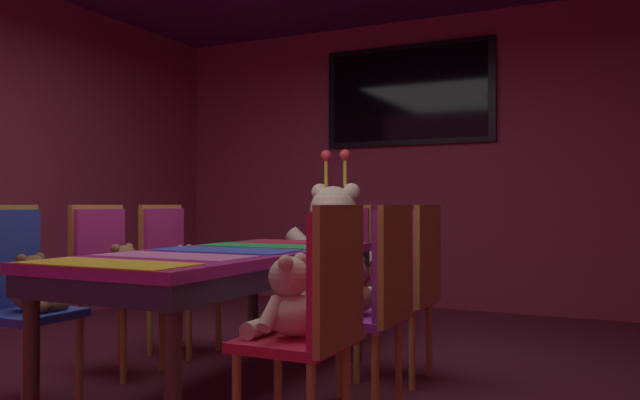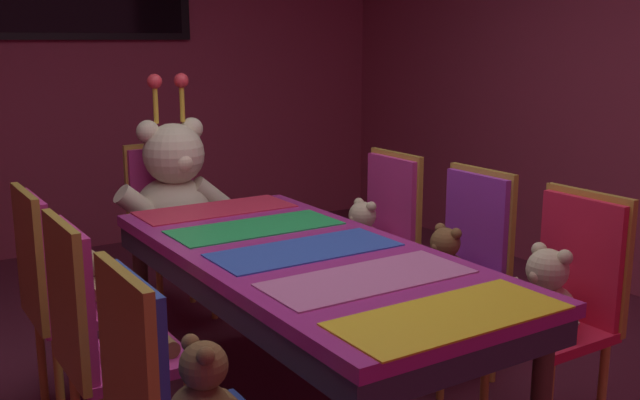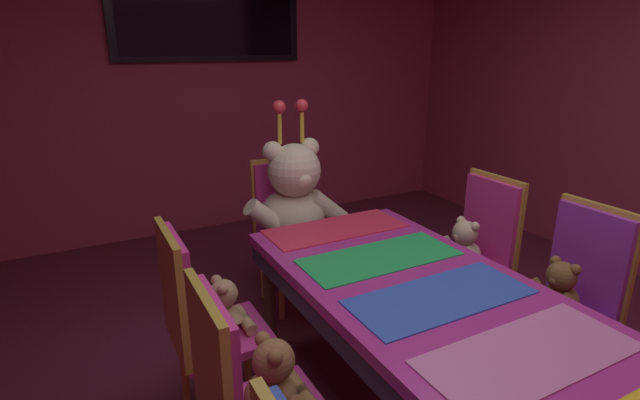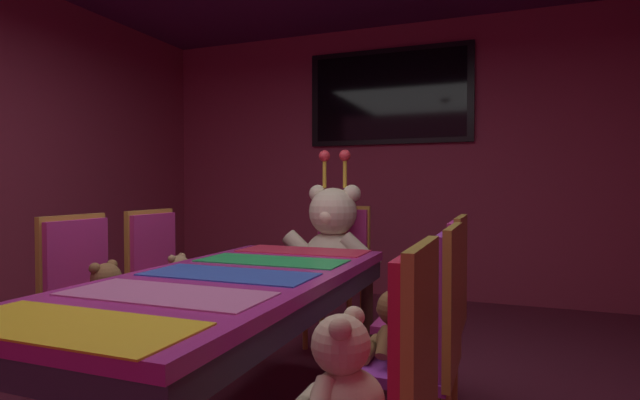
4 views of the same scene
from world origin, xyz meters
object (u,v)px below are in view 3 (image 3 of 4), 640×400
teddy_left_2 (225,309)px  teddy_right_2 (463,247)px  teddy_right_1 (558,292)px  throne_chair (285,216)px  chair_left_1 (236,393)px  king_teddy_bear (295,200)px  chair_left_2 (193,311)px  chair_right_1 (578,282)px  banquet_table (439,316)px  chair_right_2 (481,240)px  teddy_left_1 (276,382)px  wall_tv (208,3)px

teddy_left_2 → teddy_right_2: teddy_right_2 is taller
teddy_right_1 → throne_chair: bearing=-64.5°
chair_left_1 → king_teddy_bear: king_teddy_bear is taller
teddy_right_1 → teddy_right_2: size_ratio=0.96×
chair_left_2 → teddy_right_1: (1.59, -0.61, -0.02)m
chair_left_1 → chair_right_1: size_ratio=1.00×
teddy_right_2 → throne_chair: size_ratio=0.31×
chair_left_2 → king_teddy_bear: (0.86, 0.77, 0.16)m
chair_left_2 → chair_left_1: bearing=-90.1°
chair_right_1 → teddy_right_2: 0.63m
banquet_table → king_teddy_bear: 1.38m
chair_left_1 → chair_right_2: bearing=18.7°
chair_right_1 → teddy_right_1: chair_right_1 is taller
teddy_left_1 → wall_tv: (0.71, 3.08, 1.46)m
chair_left_2 → throne_chair: size_ratio=1.00×
teddy_left_1 → teddy_right_2: size_ratio=1.02×
chair_right_2 → chair_right_1: bearing=92.4°
teddy_right_1 → wall_tv: size_ratio=0.18×
teddy_right_2 → throne_chair: 1.18m
banquet_table → chair_left_2: bearing=144.9°
wall_tv → chair_left_2: bearing=-108.9°
teddy_right_2 → teddy_left_1: bearing=22.1°
banquet_table → throne_chair: (0.00, 1.54, -0.06)m
chair_right_1 → teddy_right_1: (-0.14, 0.00, -0.02)m
chair_right_1 → throne_chair: size_ratio=1.00×
teddy_right_1 → teddy_right_2: teddy_right_2 is taller
chair_left_2 → chair_right_1: 1.84m
teddy_left_1 → wall_tv: wall_tv is taller
teddy_left_1 → teddy_right_1: teddy_left_1 is taller
king_teddy_bear → wall_tv: (-0.00, 1.73, 1.29)m
teddy_left_2 → teddy_right_2: bearing=-0.0°
chair_right_1 → wall_tv: 3.55m
chair_left_1 → teddy_left_1: (0.14, 0.00, -0.01)m
chair_right_2 → wall_tv: bearing=-71.1°
chair_right_1 → king_teddy_bear: (-0.88, 1.38, 0.16)m
banquet_table → teddy_left_2: size_ratio=7.32×
teddy_left_1 → banquet_table: bearing=-1.8°
banquet_table → chair_left_1: 0.86m
chair_left_1 → wall_tv: wall_tv is taller
teddy_right_1 → chair_left_1: bearing=-1.1°
teddy_left_2 → king_teddy_bear: bearing=47.2°
teddy_left_1 → chair_right_2: bearing=20.2°
banquet_table → chair_right_2: bearing=35.0°
banquet_table → throne_chair: 1.54m
teddy_left_2 → chair_right_2: 1.57m
king_teddy_bear → chair_left_2: bearing=-48.0°
chair_right_1 → teddy_right_2: size_ratio=3.19×
teddy_right_1 → banquet_table: bearing=-0.6°
banquet_table → teddy_right_1: 0.74m
teddy_left_1 → chair_left_2: bearing=103.9°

